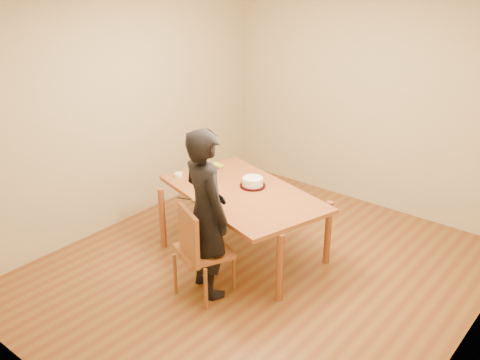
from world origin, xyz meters
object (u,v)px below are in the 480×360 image
Objects in this scene: dining_table at (243,193)px; person at (206,214)px; dining_chair at (204,251)px; cake at (253,182)px; cake_plate at (253,186)px.

person reaches higher than dining_table.
dining_table is 0.75m from person.
cake is at bearing 123.52° from dining_chair.
dining_table is at bearing -89.66° from cake_plate.
dining_chair is 1.00m from cake_plate.
person is (0.15, -0.73, 0.10)m from dining_table.
cake is at bearing -61.20° from person.
person is at bearing -80.42° from cake_plate.
cake is (0.00, 0.00, 0.05)m from cake_plate.
cake_plate is (-0.00, 0.16, 0.03)m from dining_table.
person is (0.15, -0.89, 0.07)m from cake_plate.
dining_table is at bearing 125.34° from dining_chair.
cake_plate is (-0.15, 0.94, 0.31)m from dining_chair.
dining_chair is 1.02m from cake.
cake is at bearing 105.99° from dining_table.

